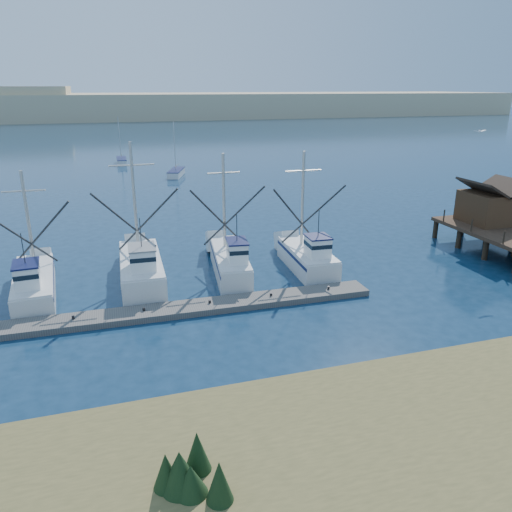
# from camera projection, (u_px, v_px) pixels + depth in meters

# --- Properties ---
(ground) EXTENTS (500.00, 500.00, 0.00)m
(ground) POSITION_uv_depth(u_px,v_px,m) (311.00, 344.00, 26.85)
(ground) COLOR #0D253C
(ground) RESTS_ON ground
(shore_bank) EXTENTS (40.00, 10.00, 1.60)m
(shore_bank) POSITION_uv_depth(u_px,v_px,m) (200.00, 510.00, 15.32)
(shore_bank) COLOR #4C422D
(shore_bank) RESTS_ON ground
(floating_dock) EXTENTS (29.05, 2.36, 0.39)m
(floating_dock) POSITION_uv_depth(u_px,v_px,m) (144.00, 314.00, 29.90)
(floating_dock) COLOR #5B5751
(floating_dock) RESTS_ON ground
(dune_ridge) EXTENTS (360.00, 60.00, 10.00)m
(dune_ridge) POSITION_uv_depth(u_px,v_px,m) (120.00, 106.00, 215.15)
(dune_ridge) COLOR tan
(dune_ridge) RESTS_ON ground
(trawler_fleet) EXTENTS (28.16, 8.96, 9.60)m
(trawler_fleet) POSITION_uv_depth(u_px,v_px,m) (140.00, 272.00, 34.35)
(trawler_fleet) COLOR silver
(trawler_fleet) RESTS_ON ground
(sailboat_near) EXTENTS (3.56, 6.35, 8.10)m
(sailboat_near) POSITION_uv_depth(u_px,v_px,m) (176.00, 173.00, 76.55)
(sailboat_near) COLOR silver
(sailboat_near) RESTS_ON ground
(sailboat_far) EXTENTS (1.65, 5.87, 8.10)m
(sailboat_far) POSITION_uv_depth(u_px,v_px,m) (122.00, 161.00, 88.61)
(sailboat_far) COLOR silver
(sailboat_far) RESTS_ON ground
(flying_gull) EXTENTS (1.04, 0.19, 0.19)m
(flying_gull) POSITION_uv_depth(u_px,v_px,m) (480.00, 131.00, 37.20)
(flying_gull) COLOR white
(flying_gull) RESTS_ON ground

